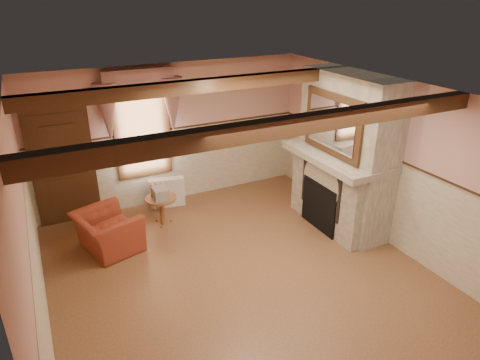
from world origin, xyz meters
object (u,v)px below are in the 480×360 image
armchair (108,232)px  bowl (342,152)px  side_table (162,211)px  mantel_clock (311,135)px  oil_lamp (327,140)px  radiator (167,192)px

armchair → bowl: 4.21m
side_table → bowl: 3.43m
mantel_clock → oil_lamp: 0.47m
side_table → radiator: radiator is taller
side_table → oil_lamp: bearing=-21.0°
radiator → mantel_clock: size_ratio=2.92×
side_table → radiator: bearing=64.7°
radiator → oil_lamp: oil_lamp is taller
bowl → oil_lamp: oil_lamp is taller
armchair → side_table: size_ratio=1.80×
side_table → bowl: bowl is taller
armchair → bowl: bowl is taller
radiator → oil_lamp: size_ratio=2.50×
mantel_clock → armchair: bearing=177.0°
armchair → radiator: (1.38, 1.09, -0.03)m
bowl → armchair: bearing=164.2°
armchair → radiator: 1.76m
side_table → oil_lamp: size_ratio=2.04×
radiator → bowl: bowl is taller
side_table → oil_lamp: oil_lamp is taller
mantel_clock → oil_lamp: bearing=-90.0°
side_table → oil_lamp: 3.30m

